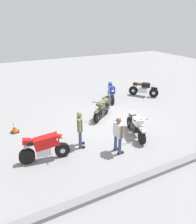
% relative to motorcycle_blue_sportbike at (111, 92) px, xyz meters
% --- Properties ---
extents(ground_plane, '(40.00, 40.00, 0.00)m').
position_rel_motorcycle_blue_sportbike_xyz_m(ground_plane, '(1.50, 2.58, -0.59)').
color(ground_plane, gray).
extents(curb_edge, '(14.00, 0.30, 0.15)m').
position_rel_motorcycle_blue_sportbike_xyz_m(curb_edge, '(1.50, 7.18, -0.52)').
color(curb_edge, gray).
rests_on(curb_edge, ground).
extents(motorcycle_blue_sportbike, '(0.99, 1.87, 1.14)m').
position_rel_motorcycle_blue_sportbike_xyz_m(motorcycle_blue_sportbike, '(0.00, 0.00, 0.00)').
color(motorcycle_blue_sportbike, black).
rests_on(motorcycle_blue_sportbike, ground).
extents(motorcycle_olive_vintage, '(1.60, 1.37, 1.07)m').
position_rel_motorcycle_blue_sportbike_xyz_m(motorcycle_olive_vintage, '(1.82, 2.09, -0.11)').
color(motorcycle_olive_vintage, black).
rests_on(motorcycle_olive_vintage, ground).
extents(motorcycle_silver_cruiser, '(0.86, 2.05, 1.09)m').
position_rel_motorcycle_blue_sportbike_xyz_m(motorcycle_silver_cruiser, '(1.35, 4.59, -0.07)').
color(motorcycle_silver_cruiser, black).
rests_on(motorcycle_silver_cruiser, ground).
extents(motorcycle_black_cruiser, '(1.48, 1.64, 1.09)m').
position_rel_motorcycle_blue_sportbike_xyz_m(motorcycle_black_cruiser, '(-2.50, 0.25, -0.07)').
color(motorcycle_black_cruiser, black).
rests_on(motorcycle_black_cruiser, ground).
extents(motorcycle_red_sportbike, '(1.96, 0.70, 1.14)m').
position_rel_motorcycle_blue_sportbike_xyz_m(motorcycle_red_sportbike, '(5.61, 4.52, 0.00)').
color(motorcycle_red_sportbike, black).
rests_on(motorcycle_red_sportbike, ground).
extents(person_in_green_shirt, '(0.44, 0.63, 1.64)m').
position_rel_motorcycle_blue_sportbike_xyz_m(person_in_green_shirt, '(4.02, 4.26, 0.33)').
color(person_in_green_shirt, '#384772').
rests_on(person_in_green_shirt, ground).
extents(person_in_white_shirt, '(0.31, 0.62, 1.58)m').
position_rel_motorcycle_blue_sportbike_xyz_m(person_in_white_shirt, '(2.84, 5.38, 0.29)').
color(person_in_white_shirt, '#384772').
rests_on(person_in_white_shirt, ground).
extents(traffic_cone, '(0.36, 0.36, 0.53)m').
position_rel_motorcycle_blue_sportbike_xyz_m(traffic_cone, '(6.40, 1.66, -0.33)').
color(traffic_cone, black).
rests_on(traffic_cone, ground).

